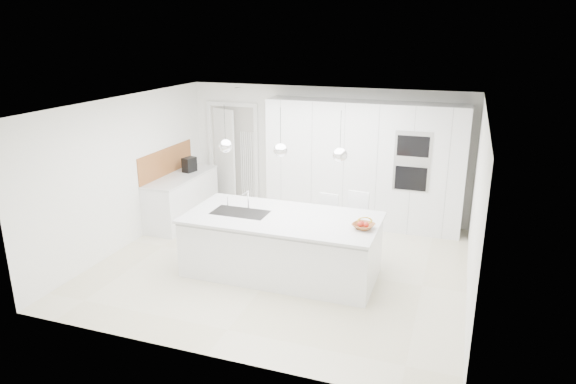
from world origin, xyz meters
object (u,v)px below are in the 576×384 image
(espresso_machine, at_px, (189,165))
(bar_stool_left, at_px, (326,226))
(bar_stool_right, at_px, (356,227))
(fruit_bowl, at_px, (363,226))
(island_base, at_px, (281,247))

(espresso_machine, distance_m, bar_stool_left, 3.18)
(bar_stool_left, distance_m, bar_stool_right, 0.47)
(fruit_bowl, xyz_separation_m, bar_stool_left, (-0.76, 0.89, -0.43))
(fruit_bowl, bearing_deg, bar_stool_left, 130.39)
(island_base, xyz_separation_m, bar_stool_left, (0.46, 0.85, 0.07))
(fruit_bowl, height_order, bar_stool_right, bar_stool_right)
(espresso_machine, xyz_separation_m, bar_stool_right, (3.46, -0.92, -0.50))
(fruit_bowl, relative_size, bar_stool_left, 0.29)
(bar_stool_left, bearing_deg, espresso_machine, 168.00)
(bar_stool_right, bearing_deg, island_base, -130.05)
(island_base, bearing_deg, fruit_bowl, -1.79)
(island_base, distance_m, bar_stool_right, 1.29)
(fruit_bowl, xyz_separation_m, espresso_machine, (-3.75, 1.84, 0.10))
(bar_stool_right, bearing_deg, bar_stool_left, -170.07)
(espresso_machine, relative_size, bar_stool_left, 0.28)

